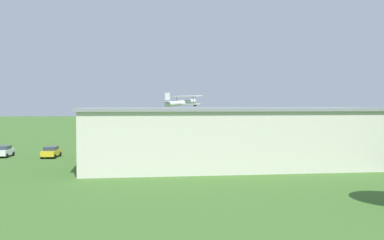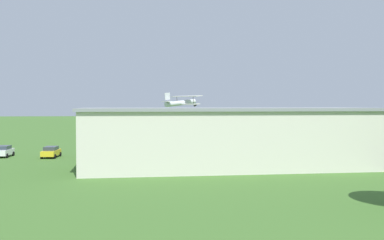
% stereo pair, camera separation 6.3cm
% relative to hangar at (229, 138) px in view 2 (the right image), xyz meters
% --- Properties ---
extents(ground_plane, '(400.00, 400.00, 0.00)m').
position_rel_hangar_xyz_m(ground_plane, '(-1.21, -38.47, -3.60)').
color(ground_plane, '#3D6628').
extents(hangar, '(35.19, 13.10, 7.17)m').
position_rel_hangar_xyz_m(hangar, '(0.00, 0.00, 0.00)').
color(hangar, beige).
rests_on(hangar, ground_plane).
extents(biplane, '(7.44, 9.08, 3.54)m').
position_rel_hangar_xyz_m(biplane, '(2.16, -33.23, 4.39)').
color(biplane, silver).
extents(car_red, '(2.28, 4.08, 1.58)m').
position_rel_hangar_xyz_m(car_red, '(16.18, -13.38, -2.77)').
color(car_red, red).
rests_on(car_red, ground_plane).
extents(car_yellow, '(2.39, 4.44, 1.58)m').
position_rel_hangar_xyz_m(car_yellow, '(23.01, -13.23, -2.77)').
color(car_yellow, gold).
rests_on(car_yellow, ground_plane).
extents(car_white, '(2.25, 4.19, 1.63)m').
position_rel_hangar_xyz_m(car_white, '(29.90, -14.75, -2.75)').
color(car_white, white).
rests_on(car_white, ground_plane).
extents(person_near_hangar_door, '(0.49, 0.49, 1.63)m').
position_rel_hangar_xyz_m(person_near_hangar_door, '(-8.83, -16.88, -2.79)').
color(person_near_hangar_door, '#B23333').
rests_on(person_near_hangar_door, ground_plane).
extents(person_by_parked_cars, '(0.49, 0.49, 1.74)m').
position_rel_hangar_xyz_m(person_by_parked_cars, '(-13.82, -13.13, -2.73)').
color(person_by_parked_cars, orange).
rests_on(person_by_parked_cars, ground_plane).
extents(person_at_fence_line, '(0.42, 0.42, 1.58)m').
position_rel_hangar_xyz_m(person_at_fence_line, '(-5.99, -18.66, -2.81)').
color(person_at_fence_line, '#3F3F47').
rests_on(person_at_fence_line, ground_plane).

